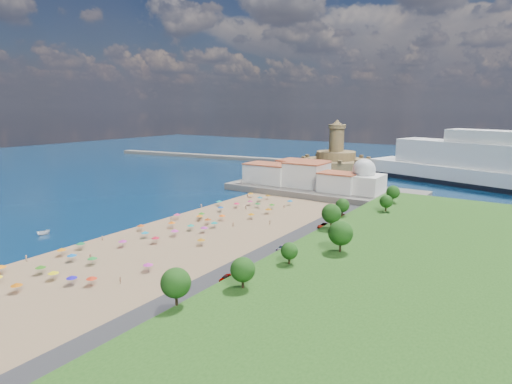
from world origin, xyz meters
The scene contains 12 objects.
ground centered at (0.00, 0.00, 0.00)m, with size 700.00×700.00×0.00m, color #071938.
terrace centered at (10.00, 73.00, 1.50)m, with size 90.00×36.00×3.00m, color #59544C.
jetty centered at (-12.00, 108.00, 1.20)m, with size 18.00×70.00×2.40m, color #59544C.
breakwater centered at (-110.00, 153.00, 1.30)m, with size 200.00×7.00×2.60m, color #59544C.
waterfront_buildings centered at (-3.05, 73.64, 7.88)m, with size 57.00×29.00×11.00m.
domed_building centered at (30.00, 71.00, 8.97)m, with size 16.00×16.00×15.00m.
fortress centered at (-12.00, 138.00, 6.68)m, with size 40.00×40.00×32.40m.
beach_parasols centered at (-1.63, -10.14, 2.15)m, with size 32.68×113.98×2.20m.
beachgoers centered at (-1.19, -1.02, 1.09)m, with size 37.13×99.53×1.81m.
moored_boats centered at (-33.45, -49.73, 0.83)m, with size 6.36×24.65×1.75m.
parked_cars centered at (36.00, 4.64, 1.40)m, with size 2.97×72.94×1.45m.
hillside_trees centered at (48.87, -10.02, 10.00)m, with size 18.40×108.94×7.63m.
Camera 1 is at (93.57, -108.78, 40.36)m, focal length 30.00 mm.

